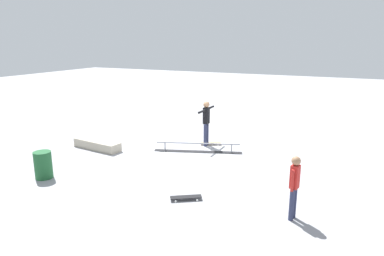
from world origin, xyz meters
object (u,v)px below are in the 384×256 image
grind_rail (198,148)px  skateboard_main (211,143)px  loose_skateboard_black (186,197)px  bystander_red_shirt (294,184)px  skater_main (206,120)px  trash_bin (43,165)px  skate_ledge (97,145)px

grind_rail → skateboard_main: (-0.09, -0.99, -0.07)m
grind_rail → loose_skateboard_black: grind_rail is taller
skateboard_main → bystander_red_shirt: 6.01m
grind_rail → skater_main: size_ratio=1.80×
skateboard_main → bystander_red_shirt: (-3.86, 4.54, 0.77)m
grind_rail → bystander_red_shirt: 5.36m
skater_main → bystander_red_shirt: skater_main is taller
skateboard_main → trash_bin: (3.15, 5.18, 0.33)m
skate_ledge → skateboard_main: bearing=-147.6°
loose_skateboard_black → skater_main: bearing=74.0°
skate_ledge → loose_skateboard_black: 5.44m
skate_ledge → skater_main: size_ratio=1.15×
skater_main → bystander_red_shirt: size_ratio=1.15×
bystander_red_shirt → skate_ledge: bearing=-95.8°
loose_skateboard_black → skateboard_main: bearing=72.0°
grind_rail → skater_main: (0.04, -0.84, 0.85)m
loose_skateboard_black → grind_rail: bearing=77.0°
trash_bin → loose_skateboard_black: bearing=-173.9°
bystander_red_shirt → loose_skateboard_black: size_ratio=1.91×
skateboard_main → trash_bin: bearing=-147.2°
skate_ledge → skateboard_main: skate_ledge is taller
grind_rail → skate_ledge: bearing=0.9°
grind_rail → skateboard_main: size_ratio=3.81×
grind_rail → skate_ledge: size_ratio=1.57×
skate_ledge → skateboard_main: 4.28m
trash_bin → grind_rail: bearing=-126.1°
skate_ledge → loose_skateboard_black: (-4.88, 2.42, -0.09)m
skater_main → skateboard_main: skater_main is taller
trash_bin → skateboard_main: bearing=-121.3°
skater_main → bystander_red_shirt: (-4.00, 4.39, -0.15)m
skate_ledge → skateboard_main: (-3.61, -2.29, -0.09)m
grind_rail → skater_main: skater_main is taller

